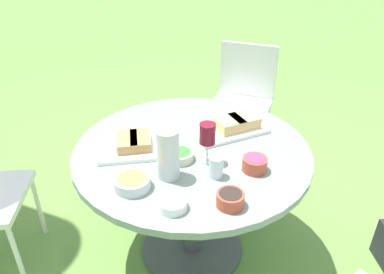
{
  "coord_description": "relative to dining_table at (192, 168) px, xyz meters",
  "views": [
    {
      "loc": [
        -1.59,
        0.1,
        1.72
      ],
      "look_at": [
        0.0,
        0.0,
        0.77
      ],
      "focal_mm": 35.0,
      "sensor_mm": 36.0,
      "label": 1
    }
  ],
  "objects": [
    {
      "name": "ground_plane",
      "position": [
        0.0,
        0.0,
        -0.58
      ],
      "size": [
        40.0,
        40.0,
        0.0
      ],
      "primitive_type": "plane",
      "color": "#668E42"
    },
    {
      "name": "dining_table",
      "position": [
        0.0,
        0.0,
        0.0
      ],
      "size": [
        1.19,
        1.19,
        0.71
      ],
      "color": "#4C4C51",
      "rests_on": "ground_plane"
    },
    {
      "name": "chair_near_right",
      "position": [
        1.04,
        -0.46,
        -0.06
      ],
      "size": [
        0.56,
        0.57,
        0.89
      ],
      "color": "silver",
      "rests_on": "ground_plane"
    },
    {
      "name": "water_pitcher",
      "position": [
        -0.23,
        0.12,
        0.25
      ],
      "size": [
        0.11,
        0.1,
        0.23
      ],
      "color": "silver",
      "rests_on": "dining_table"
    },
    {
      "name": "wine_glass",
      "position": [
        -0.13,
        -0.06,
        0.27
      ],
      "size": [
        0.08,
        0.08,
        0.2
      ],
      "color": "silver",
      "rests_on": "dining_table"
    },
    {
      "name": "platter_bread_main",
      "position": [
        0.0,
        0.3,
        0.16
      ],
      "size": [
        0.28,
        0.3,
        0.07
      ],
      "color": "white",
      "rests_on": "dining_table"
    },
    {
      "name": "platter_charcuterie",
      "position": [
        0.15,
        -0.23,
        0.16
      ],
      "size": [
        0.33,
        0.44,
        0.08
      ],
      "color": "white",
      "rests_on": "dining_table"
    },
    {
      "name": "bowl_fries",
      "position": [
        -0.31,
        0.27,
        0.16
      ],
      "size": [
        0.16,
        0.16,
        0.05
      ],
      "color": "silver",
      "rests_on": "dining_table"
    },
    {
      "name": "bowl_salad",
      "position": [
        -0.1,
        0.07,
        0.15
      ],
      "size": [
        0.13,
        0.13,
        0.04
      ],
      "color": "beige",
      "rests_on": "dining_table"
    },
    {
      "name": "bowl_olives",
      "position": [
        -0.44,
        -0.13,
        0.16
      ],
      "size": [
        0.11,
        0.11,
        0.06
      ],
      "color": "#B74733",
      "rests_on": "dining_table"
    },
    {
      "name": "bowl_dip_red",
      "position": [
        -0.21,
        -0.27,
        0.17
      ],
      "size": [
        0.11,
        0.11,
        0.07
      ],
      "color": "#B74733",
      "rests_on": "dining_table"
    },
    {
      "name": "bowl_dip_cream",
      "position": [
        -0.45,
        0.1,
        0.15
      ],
      "size": [
        0.12,
        0.12,
        0.04
      ],
      "color": "white",
      "rests_on": "dining_table"
    },
    {
      "name": "cup_water_near",
      "position": [
        -0.25,
        -0.09,
        0.18
      ],
      "size": [
        0.07,
        0.07,
        0.1
      ],
      "color": "silver",
      "rests_on": "dining_table"
    }
  ]
}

